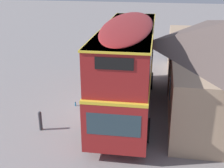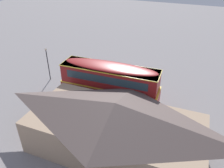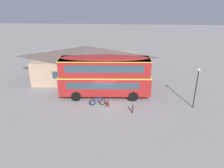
{
  "view_description": "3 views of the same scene",
  "coord_description": "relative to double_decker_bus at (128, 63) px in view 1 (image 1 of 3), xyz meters",
  "views": [
    {
      "loc": [
        14.34,
        3.08,
        7.08
      ],
      "look_at": [
        0.77,
        0.33,
        1.76
      ],
      "focal_mm": 46.99,
      "sensor_mm": 36.0,
      "label": 1
    },
    {
      "loc": [
        -7.95,
        18.68,
        14.1
      ],
      "look_at": [
        -0.19,
        0.54,
        2.39
      ],
      "focal_mm": 35.16,
      "sensor_mm": 36.0,
      "label": 2
    },
    {
      "loc": [
        2.0,
        -21.84,
        11.32
      ],
      "look_at": [
        0.76,
        -0.44,
        2.15
      ],
      "focal_mm": 35.2,
      "sensor_mm": 36.0,
      "label": 3
    }
  ],
  "objects": [
    {
      "name": "touring_bicycle",
      "position": [
        -0.69,
        -2.23,
        -2.27
      ],
      "size": [
        1.73,
        0.62,
        1.05
      ],
      "color": "black",
      "rests_on": "ground"
    },
    {
      "name": "backpack_on_ground",
      "position": [
        0.47,
        -2.34,
        -2.37
      ],
      "size": [
        0.29,
        0.33,
        0.53
      ],
      "color": "maroon",
      "rests_on": "ground"
    },
    {
      "name": "water_bottle_blue_sports",
      "position": [
        0.19,
        -2.89,
        -2.53
      ],
      "size": [
        0.08,
        0.08,
        0.24
      ],
      "color": "#338CBF",
      "rests_on": "ground"
    },
    {
      "name": "double_decker_bus",
      "position": [
        0.0,
        0.0,
        0.0
      ],
      "size": [
        10.28,
        3.02,
        4.79
      ],
      "color": "black",
      "rests_on": "ground"
    },
    {
      "name": "kerb_bollard",
      "position": [
        3.07,
        -3.67,
        -2.15
      ],
      "size": [
        0.16,
        0.16,
        0.97
      ],
      "color": "#333338",
      "rests_on": "ground"
    },
    {
      "name": "ground_plane",
      "position": [
        0.12,
        -0.98,
        -2.64
      ],
      "size": [
        120.0,
        120.0,
        0.0
      ],
      "primitive_type": "plane",
      "color": "gray"
    },
    {
      "name": "water_bottle_green_metal",
      "position": [
        -0.18,
        -2.5,
        -2.53
      ],
      "size": [
        0.07,
        0.07,
        0.25
      ],
      "color": "green",
      "rests_on": "ground"
    }
  ]
}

